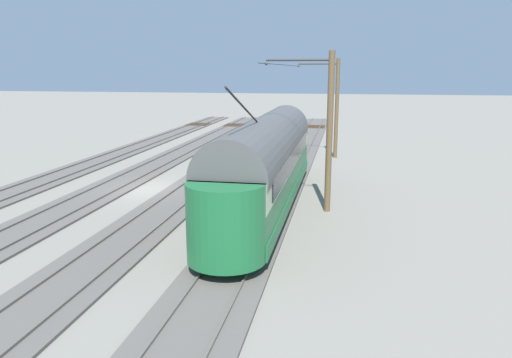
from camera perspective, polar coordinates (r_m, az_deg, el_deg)
The scene contains 9 objects.
ground_plane at distance 27.03m, azimuth -12.35°, elevation -1.22°, with size 220.00×220.00×0.00m, color gray.
track_streetcar_siding at distance 25.50m, azimuth 2.14°, elevation -1.64°, with size 2.80×80.00×0.18m.
track_adjacent_siding at distance 26.52m, azimuth -7.58°, elevation -1.18°, with size 2.80×80.00×0.18m.
track_third_siding at distance 28.24m, azimuth -16.35°, elevation -0.73°, with size 2.80×80.00×0.18m.
track_outer_siding at distance 30.54m, azimuth -23.96°, elevation -0.33°, with size 2.80×80.00×0.18m.
vintage_streetcar at distance 22.48m, azimuth 1.20°, elevation 2.18°, with size 2.65×17.88×5.74m.
catenary_pole_foreground at distance 36.09m, azimuth 9.37°, elevation 8.45°, with size 3.10×0.28×7.21m.
catenary_pole_mid_near at distance 21.92m, azimuth 8.44°, elevation 5.78°, with size 3.10×0.28×7.21m.
overhead_wire_run at distance 29.73m, azimuth 3.99°, elevation 13.28°, with size 2.89×18.24×0.18m.
Camera 1 is at (-10.38, 24.13, 6.39)m, focal length 33.90 mm.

